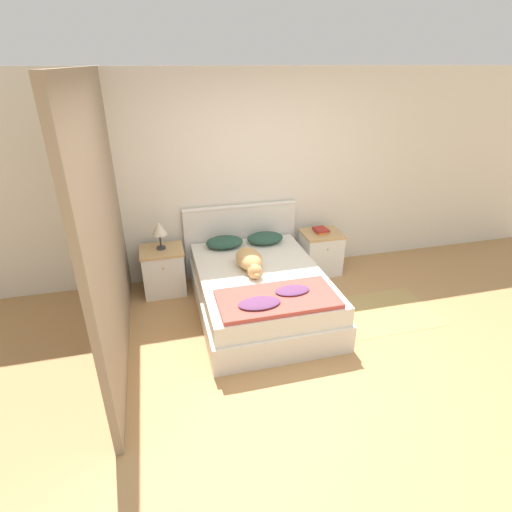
{
  "coord_description": "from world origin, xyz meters",
  "views": [
    {
      "loc": [
        -1.1,
        -2.66,
        2.58
      ],
      "look_at": [
        -0.07,
        1.27,
        0.61
      ],
      "focal_mm": 28.0,
      "sensor_mm": 36.0,
      "label": 1
    }
  ],
  "objects_px": {
    "bed": "(260,292)",
    "nightstand_right": "(320,252)",
    "pillow_right": "(265,238)",
    "dog": "(250,260)",
    "book_stack": "(321,230)",
    "nightstand_left": "(164,270)",
    "pillow_left": "(224,242)",
    "table_lamp": "(159,229)"
  },
  "relations": [
    {
      "from": "nightstand_left",
      "to": "book_stack",
      "type": "distance_m",
      "value": 2.08
    },
    {
      "from": "table_lamp",
      "to": "pillow_left",
      "type": "bearing_deg",
      "value": 0.3
    },
    {
      "from": "nightstand_right",
      "to": "pillow_right",
      "type": "distance_m",
      "value": 0.82
    },
    {
      "from": "pillow_right",
      "to": "book_stack",
      "type": "relative_size",
      "value": 2.1
    },
    {
      "from": "bed",
      "to": "nightstand_right",
      "type": "xyz_separation_m",
      "value": [
        1.03,
        0.72,
        0.04
      ]
    },
    {
      "from": "pillow_left",
      "to": "pillow_right",
      "type": "distance_m",
      "value": 0.52
    },
    {
      "from": "pillow_left",
      "to": "nightstand_left",
      "type": "bearing_deg",
      "value": -177.95
    },
    {
      "from": "pillow_right",
      "to": "dog",
      "type": "distance_m",
      "value": 0.73
    },
    {
      "from": "dog",
      "to": "book_stack",
      "type": "bearing_deg",
      "value": 29.56
    },
    {
      "from": "book_stack",
      "to": "pillow_right",
      "type": "bearing_deg",
      "value": 179.84
    },
    {
      "from": "bed",
      "to": "table_lamp",
      "type": "bearing_deg",
      "value": 144.28
    },
    {
      "from": "nightstand_left",
      "to": "pillow_right",
      "type": "height_order",
      "value": "pillow_right"
    },
    {
      "from": "pillow_left",
      "to": "bed",
      "type": "bearing_deg",
      "value": -70.67
    },
    {
      "from": "bed",
      "to": "pillow_left",
      "type": "height_order",
      "value": "pillow_left"
    },
    {
      "from": "pillow_right",
      "to": "book_stack",
      "type": "bearing_deg",
      "value": -0.16
    },
    {
      "from": "nightstand_left",
      "to": "table_lamp",
      "type": "xyz_separation_m",
      "value": [
        0.0,
        0.02,
        0.53
      ]
    },
    {
      "from": "nightstand_right",
      "to": "table_lamp",
      "type": "relative_size",
      "value": 1.69
    },
    {
      "from": "nightstand_right",
      "to": "pillow_right",
      "type": "height_order",
      "value": "pillow_right"
    },
    {
      "from": "nightstand_right",
      "to": "book_stack",
      "type": "xyz_separation_m",
      "value": [
        -0.01,
        0.03,
        0.31
      ]
    },
    {
      "from": "bed",
      "to": "nightstand_right",
      "type": "bearing_deg",
      "value": 34.85
    },
    {
      "from": "dog",
      "to": "pillow_right",
      "type": "bearing_deg",
      "value": 60.85
    },
    {
      "from": "bed",
      "to": "nightstand_left",
      "type": "xyz_separation_m",
      "value": [
        -1.03,
        0.72,
        0.04
      ]
    },
    {
      "from": "nightstand_right",
      "to": "table_lamp",
      "type": "distance_m",
      "value": 2.13
    },
    {
      "from": "pillow_right",
      "to": "dog",
      "type": "xyz_separation_m",
      "value": [
        -0.35,
        -0.63,
        0.03
      ]
    },
    {
      "from": "bed",
      "to": "pillow_right",
      "type": "relative_size",
      "value": 4.16
    },
    {
      "from": "nightstand_right",
      "to": "table_lamp",
      "type": "height_order",
      "value": "table_lamp"
    },
    {
      "from": "nightstand_left",
      "to": "bed",
      "type": "bearing_deg",
      "value": -34.85
    },
    {
      "from": "nightstand_right",
      "to": "dog",
      "type": "height_order",
      "value": "dog"
    },
    {
      "from": "bed",
      "to": "dog",
      "type": "relative_size",
      "value": 2.82
    },
    {
      "from": "dog",
      "to": "table_lamp",
      "type": "distance_m",
      "value": 1.15
    },
    {
      "from": "pillow_left",
      "to": "dog",
      "type": "height_order",
      "value": "dog"
    },
    {
      "from": "pillow_right",
      "to": "table_lamp",
      "type": "height_order",
      "value": "table_lamp"
    },
    {
      "from": "bed",
      "to": "pillow_right",
      "type": "bearing_deg",
      "value": 70.67
    },
    {
      "from": "bed",
      "to": "nightstand_left",
      "type": "distance_m",
      "value": 1.26
    },
    {
      "from": "nightstand_left",
      "to": "pillow_left",
      "type": "height_order",
      "value": "pillow_left"
    },
    {
      "from": "table_lamp",
      "to": "book_stack",
      "type": "bearing_deg",
      "value": 0.05
    },
    {
      "from": "bed",
      "to": "pillow_left",
      "type": "distance_m",
      "value": 0.85
    },
    {
      "from": "pillow_left",
      "to": "book_stack",
      "type": "height_order",
      "value": "pillow_left"
    },
    {
      "from": "bed",
      "to": "pillow_left",
      "type": "xyz_separation_m",
      "value": [
        -0.26,
        0.75,
        0.32
      ]
    },
    {
      "from": "dog",
      "to": "bed",
      "type": "bearing_deg",
      "value": -50.45
    },
    {
      "from": "dog",
      "to": "table_lamp",
      "type": "relative_size",
      "value": 2.02
    },
    {
      "from": "pillow_left",
      "to": "dog",
      "type": "distance_m",
      "value": 0.66
    }
  ]
}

